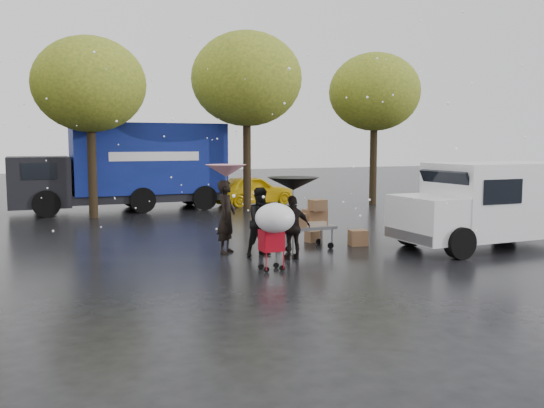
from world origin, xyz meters
name	(u,v)px	position (x,y,z in m)	size (l,w,h in m)	color
ground	(300,261)	(0.00, 0.00, 0.00)	(90.00, 90.00, 0.00)	black
person_pink	(226,217)	(-1.23, 1.61, 0.90)	(0.66, 0.43, 1.80)	black
person_middle	(262,222)	(-0.57, 0.91, 0.83)	(0.81, 0.63, 1.66)	black
person_black	(293,227)	(-0.05, 0.28, 0.75)	(0.88, 0.37, 1.50)	black
umbrella_pink	(226,171)	(-1.23, 1.61, 2.03)	(1.00, 1.00, 2.19)	#4C4C4C
umbrella_black	(293,184)	(-0.05, 0.28, 1.77)	(1.21, 1.21, 1.92)	#4C4C4C
vendor_cart	(307,220)	(0.90, 1.41, 0.73)	(1.52, 0.80, 1.27)	slate
shopping_cart	(274,222)	(-0.98, -0.78, 1.06)	(0.84, 0.84, 1.46)	#AA0917
white_van	(491,203)	(5.37, -0.31, 1.16)	(4.91, 2.18, 2.20)	white
blue_truck	(128,167)	(-1.91, 11.89, 1.76)	(8.30, 2.60, 3.50)	navy
box_ground_near	(358,238)	(2.32, 1.23, 0.21)	(0.46, 0.37, 0.41)	brown
box_ground_far	(313,236)	(1.49, 2.20, 0.16)	(0.40, 0.31, 0.31)	brown
yellow_taxi	(252,190)	(3.41, 11.83, 0.66)	(1.55, 3.85, 1.31)	yellow
tree_row	(173,82)	(-0.47, 10.00, 5.02)	(21.60, 4.40, 7.12)	black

